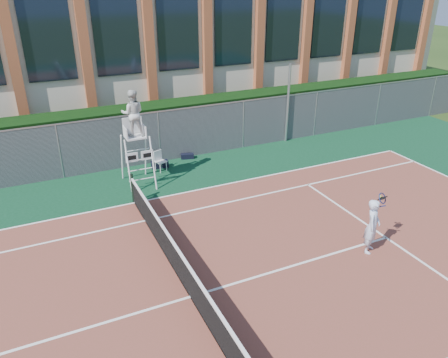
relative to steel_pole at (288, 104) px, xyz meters
name	(u,v)px	position (x,y,z in m)	size (l,w,h in m)	color
ground	(191,298)	(-8.29, -8.70, -1.85)	(120.00, 120.00, 0.00)	#233814
apron	(177,275)	(-8.29, -7.70, -1.85)	(36.00, 20.00, 0.01)	#0C361C
tennis_court	(191,297)	(-8.29, -8.70, -1.83)	(23.77, 10.97, 0.02)	brown
tennis_net	(190,280)	(-8.29, -8.70, -1.32)	(0.10, 11.30, 1.10)	black
fence	(112,144)	(-8.29, 0.10, -0.75)	(40.00, 0.06, 2.20)	#595E60
hedge	(106,136)	(-8.29, 1.30, -0.75)	(40.00, 1.40, 2.20)	black
building	(70,39)	(-8.29, 9.25, 2.29)	(45.00, 10.60, 8.22)	beige
steel_pole	(288,104)	(0.00, 0.00, 0.00)	(0.12, 0.12, 3.71)	#9EA0A5
umpire_chair	(133,116)	(-7.71, -1.65, 0.85)	(1.03, 1.59, 3.69)	white
plastic_chair	(159,159)	(-6.61, -0.81, -1.35)	(0.51, 0.51, 0.85)	silver
sports_bag_near	(160,164)	(-6.53, -0.55, -1.69)	(0.70, 0.28, 0.30)	black
sports_bag_far	(187,156)	(-5.13, -0.10, -1.73)	(0.55, 0.24, 0.22)	black
tennis_player	(372,226)	(-2.85, -9.00, -0.99)	(0.99, 0.78, 1.67)	silver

